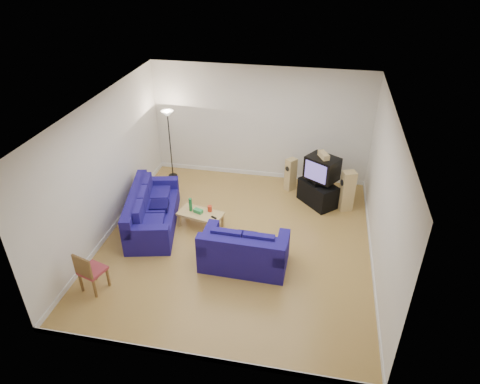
% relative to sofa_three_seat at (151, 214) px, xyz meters
% --- Properties ---
extents(room, '(6.01, 6.51, 3.21)m').
position_rel_sofa_three_seat_xyz_m(room, '(2.15, -0.24, 1.20)').
color(room, brown).
rests_on(room, ground).
extents(sofa_three_seat, '(1.53, 2.53, 0.91)m').
position_rel_sofa_three_seat_xyz_m(sofa_three_seat, '(0.00, 0.00, 0.00)').
color(sofa_three_seat, '#160E5F').
rests_on(sofa_three_seat, ground).
extents(sofa_loveseat, '(1.82, 1.05, 0.90)m').
position_rel_sofa_three_seat_xyz_m(sofa_loveseat, '(2.46, -1.02, 0.00)').
color(sofa_loveseat, '#160E5F').
rests_on(sofa_loveseat, ground).
extents(coffee_table, '(1.14, 0.74, 0.38)m').
position_rel_sofa_three_seat_xyz_m(coffee_table, '(1.18, 0.20, -0.01)').
color(coffee_table, tan).
rests_on(coffee_table, ground).
extents(bottle, '(0.08, 0.08, 0.33)m').
position_rel_sofa_three_seat_xyz_m(bottle, '(0.93, 0.26, 0.21)').
color(bottle, '#197233').
rests_on(bottle, coffee_table).
extents(tissue_box, '(0.24, 0.18, 0.09)m').
position_rel_sofa_three_seat_xyz_m(tissue_box, '(1.13, 0.21, 0.09)').
color(tissue_box, green).
rests_on(tissue_box, coffee_table).
extents(red_canister, '(0.13, 0.13, 0.15)m').
position_rel_sofa_three_seat_xyz_m(red_canister, '(1.38, 0.32, 0.12)').
color(red_canister, red).
rests_on(red_canister, coffee_table).
extents(remote, '(0.15, 0.11, 0.02)m').
position_rel_sofa_three_seat_xyz_m(remote, '(1.54, 0.06, 0.05)').
color(remote, black).
rests_on(remote, coffee_table).
extents(tv_stand, '(1.09, 1.12, 0.62)m').
position_rel_sofa_three_seat_xyz_m(tv_stand, '(3.88, 1.78, -0.03)').
color(tv_stand, black).
rests_on(tv_stand, ground).
extents(av_receiver, '(0.57, 0.60, 0.11)m').
position_rel_sofa_three_seat_xyz_m(av_receiver, '(3.86, 1.83, 0.33)').
color(av_receiver, black).
rests_on(av_receiver, tv_stand).
extents(television, '(0.95, 0.89, 0.60)m').
position_rel_sofa_three_seat_xyz_m(television, '(3.92, 1.82, 0.69)').
color(television, black).
rests_on(television, av_receiver).
extents(centre_speaker, '(0.31, 0.41, 0.13)m').
position_rel_sofa_three_seat_xyz_m(centre_speaker, '(3.93, 1.82, 1.05)').
color(centre_speaker, '#D4B672').
rests_on(centre_speaker, television).
extents(speaker_left, '(0.34, 0.34, 0.92)m').
position_rel_sofa_three_seat_xyz_m(speaker_left, '(3.12, 2.38, 0.12)').
color(speaker_left, '#D4B672').
rests_on(speaker_left, ground).
extents(speaker_right, '(0.39, 0.35, 1.09)m').
position_rel_sofa_three_seat_xyz_m(speaker_right, '(4.60, 1.63, 0.21)').
color(speaker_right, '#D4B672').
rests_on(speaker_right, ground).
extents(floor_lamp, '(0.34, 0.34, 2.00)m').
position_rel_sofa_three_seat_xyz_m(floor_lamp, '(-0.30, 2.46, 1.31)').
color(floor_lamp, black).
rests_on(floor_lamp, ground).
extents(dining_chair, '(0.55, 0.55, 0.92)m').
position_rel_sofa_three_seat_xyz_m(dining_chair, '(-0.32, -2.32, 0.18)').
color(dining_chair, brown).
rests_on(dining_chair, ground).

